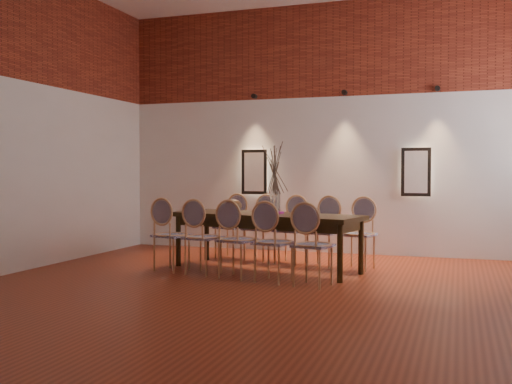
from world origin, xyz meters
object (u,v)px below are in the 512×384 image
(book, at_px, (272,213))
(chair_near_a, at_px, (172,235))
(chair_far_a, at_px, (230,227))
(chair_far_b, at_px, (259,228))
(bowl, at_px, (233,206))
(chair_near_c, at_px, (237,240))
(chair_near_b, at_px, (203,237))
(chair_near_e, at_px, (313,245))
(chair_far_d, at_px, (323,232))
(chair_far_c, at_px, (290,230))
(vase, at_px, (275,203))
(dining_table, at_px, (266,242))
(chair_near_d, at_px, (274,242))
(chair_far_e, at_px, (358,234))

(book, bearing_deg, chair_near_a, -159.07)
(chair_far_a, bearing_deg, chair_far_b, -180.00)
(chair_far_b, xyz_separation_m, book, (0.43, -0.77, 0.30))
(bowl, bearing_deg, chair_near_c, -65.59)
(chair_near_b, xyz_separation_m, chair_near_c, (0.50, -0.11, 0.00))
(chair_near_a, distance_m, chair_near_e, 2.06)
(chair_far_b, height_order, book, chair_far_b)
(chair_far_d, relative_size, book, 3.62)
(chair_far_b, xyz_separation_m, chair_far_c, (0.50, -0.11, 0.00))
(chair_far_b, bearing_deg, bowl, 92.40)
(chair_far_a, relative_size, book, 3.62)
(chair_near_c, bearing_deg, bowl, 126.93)
(vase, xyz_separation_m, book, (-0.05, 0.05, -0.14))
(dining_table, relative_size, chair_near_c, 2.74)
(chair_far_c, bearing_deg, chair_far_d, -180.00)
(chair_near_a, xyz_separation_m, chair_far_b, (0.80, 1.24, 0.00))
(chair_near_a, height_order, bowl, chair_near_a)
(chair_near_a, height_order, vase, vase)
(chair_near_e, relative_size, vase, 3.13)
(chair_near_d, relative_size, vase, 3.13)
(chair_far_a, xyz_separation_m, bowl, (0.37, -0.84, 0.37))
(chair_near_c, distance_m, chair_far_d, 1.48)
(dining_table, height_order, chair_far_e, chair_far_e)
(chair_near_b, relative_size, chair_far_b, 1.00)
(chair_near_a, bearing_deg, chair_far_a, 90.00)
(chair_near_a, height_order, chair_near_e, same)
(chair_near_b, relative_size, chair_near_d, 1.00)
(chair_far_b, distance_m, chair_far_c, 0.52)
(chair_near_c, bearing_deg, chair_near_d, -0.00)
(chair_near_c, height_order, vase, vase)
(chair_near_c, distance_m, bowl, 0.89)
(dining_table, xyz_separation_m, vase, (0.14, -0.03, 0.53))
(chair_far_e, relative_size, vase, 3.13)
(chair_far_a, bearing_deg, book, 149.26)
(chair_far_c, relative_size, bowl, 3.92)
(bowl, bearing_deg, chair_near_a, -142.83)
(chair_far_d, bearing_deg, chair_near_d, 90.00)
(chair_near_e, bearing_deg, chair_near_d, -180.00)
(chair_near_d, bearing_deg, chair_far_a, 138.08)
(chair_near_c, bearing_deg, chair_far_a, 126.59)
(chair_near_d, bearing_deg, chair_near_a, -180.00)
(vase, bearing_deg, book, 137.77)
(chair_far_b, height_order, bowl, chair_far_b)
(chair_near_c, distance_m, chair_near_d, 0.52)
(dining_table, distance_m, chair_near_c, 0.70)
(chair_far_e, height_order, bowl, chair_far_e)
(chair_near_b, bearing_deg, bowl, 87.23)
(chair_near_e, xyz_separation_m, chair_far_e, (0.30, 1.36, 0.00))
(chair_near_d, distance_m, chair_far_e, 1.48)
(chair_near_d, distance_m, chair_far_b, 1.73)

